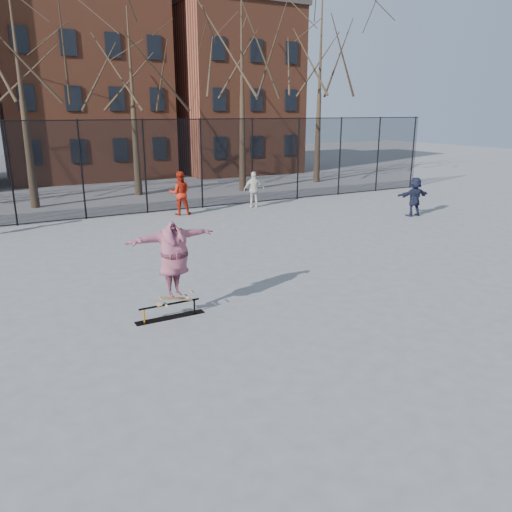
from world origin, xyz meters
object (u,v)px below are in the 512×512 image
skater (174,262)px  bystander_white (254,190)px  bystander_red (180,193)px  bystander_navy (415,197)px  skateboard (176,300)px  skate_rail (170,312)px

skater → bystander_white: bearing=46.9°
bystander_white → bystander_red: bearing=17.8°
skater → bystander_white: size_ratio=1.23×
bystander_navy → skateboard: bearing=29.4°
skateboard → bystander_navy: bearing=23.6°
bystander_red → bystander_white: bystander_red is taller
bystander_white → bystander_navy: bystander_navy is taller
bystander_navy → skate_rail: bearing=29.1°
bystander_red → bystander_navy: size_ratio=1.13×
bystander_red → bystander_navy: bearing=163.6°
bystander_white → bystander_navy: size_ratio=1.00×
skate_rail → skateboard: size_ratio=2.01×
bystander_navy → skater: bearing=29.4°
bystander_white → bystander_navy: 7.08m
skater → bystander_navy: (12.60, 5.49, -0.43)m
skate_rail → bystander_navy: bystander_navy is taller
skater → bystander_white: 12.92m
skater → bystander_white: skater is taller
skateboard → skate_rail: bearing=180.0°
bystander_white → skateboard: bearing=72.0°
skate_rail → bystander_white: size_ratio=0.93×
bystander_white → bystander_navy: bearing=153.2°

